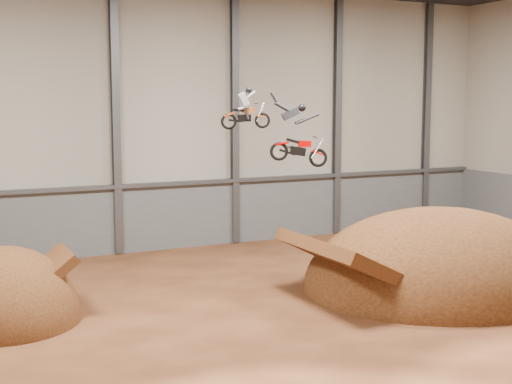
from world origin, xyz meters
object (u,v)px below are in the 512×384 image
fmx_rider_b (297,130)px  fmx_rider_a (246,106)px  landing_ramp (438,288)px  takeoff_ramp (5,320)px

fmx_rider_b → fmx_rider_a: bearing=-154.7°
landing_ramp → fmx_rider_b: bearing=161.2°
takeoff_ramp → fmx_rider_a: bearing=-10.2°
landing_ramp → fmx_rider_b: 9.14m
fmx_rider_a → landing_ramp: bearing=2.9°
landing_ramp → fmx_rider_a: bearing=167.5°
fmx_rider_b → landing_ramp: bearing=2.5°
landing_ramp → fmx_rider_b: size_ratio=3.79×
landing_ramp → fmx_rider_b: (-5.85, 1.99, 6.74)m
fmx_rider_a → fmx_rider_b: 2.58m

